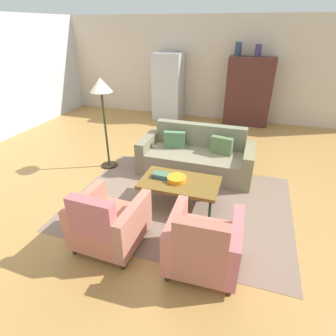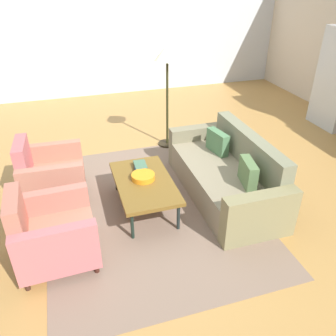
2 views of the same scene
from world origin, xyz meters
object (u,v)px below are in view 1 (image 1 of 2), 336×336
at_px(fruit_bowl, 177,179).
at_px(book_stack, 161,175).
at_px(couch, 196,157).
at_px(coffee_table, 180,183).
at_px(armchair_left, 107,224).
at_px(armchair_right, 203,246).
at_px(vase_tall, 238,49).
at_px(floor_lamp, 102,94).
at_px(refrigerator, 168,87).
at_px(vase_round, 258,51).
at_px(cabinet, 248,92).

relative_size(fruit_bowl, book_stack, 1.00).
distance_m(couch, coffee_table, 1.19).
height_order(armchair_left, armchair_right, same).
relative_size(coffee_table, fruit_bowl, 4.03).
height_order(vase_tall, floor_lamp, vase_tall).
xyz_separation_m(armchair_left, floor_lamp, (-1.10, 2.00, 1.10)).
distance_m(book_stack, refrigerator, 4.49).
xyz_separation_m(coffee_table, book_stack, (-0.31, 0.03, 0.07)).
xyz_separation_m(book_stack, vase_tall, (0.61, 4.38, 1.52)).
distance_m(armchair_left, floor_lamp, 2.54).
xyz_separation_m(armchair_right, vase_round, (0.20, 5.57, 1.61)).
height_order(couch, refrigerator, refrigerator).
bearing_deg(cabinet, vase_tall, -179.32).
relative_size(armchair_right, fruit_bowl, 2.95).
bearing_deg(vase_tall, cabinet, 0.68).
height_order(couch, cabinet, cabinet).
bearing_deg(cabinet, coffee_table, -99.03).
bearing_deg(armchair_left, cabinet, 79.08).
bearing_deg(armchair_left, floor_lamp, 121.16).
distance_m(fruit_bowl, vase_round, 4.73).
xyz_separation_m(couch, cabinet, (0.70, 3.22, 0.61)).
distance_m(armchair_right, fruit_bowl, 1.34).
relative_size(armchair_right, floor_lamp, 0.51).
bearing_deg(armchair_right, floor_lamp, 137.07).
bearing_deg(floor_lamp, armchair_left, -61.08).
bearing_deg(vase_round, armchair_left, -104.14).
bearing_deg(coffee_table, armchair_right, -62.69).
bearing_deg(coffee_table, refrigerator, 110.13).
height_order(coffee_table, armchair_right, armchair_right).
bearing_deg(book_stack, armchair_right, -52.56).
xyz_separation_m(couch, armchair_right, (0.60, -2.35, 0.06)).
height_order(coffee_table, fruit_bowl, fruit_bowl).
relative_size(armchair_left, book_stack, 2.94).
height_order(vase_round, refrigerator, vase_round).
bearing_deg(armchair_right, fruit_bowl, 117.18).
bearing_deg(refrigerator, vase_round, 2.40).
height_order(armchair_right, cabinet, cabinet).
height_order(cabinet, refrigerator, refrigerator).
distance_m(vase_tall, floor_lamp, 4.13).
relative_size(fruit_bowl, vase_round, 0.99).
bearing_deg(vase_round, vase_tall, 180.00).
relative_size(couch, armchair_right, 2.39).
height_order(fruit_bowl, vase_tall, vase_tall).
distance_m(fruit_bowl, refrigerator, 4.59).
height_order(vase_round, floor_lamp, vase_round).
xyz_separation_m(couch, floor_lamp, (-1.71, -0.35, 1.16)).
bearing_deg(floor_lamp, armchair_right, -40.88).
relative_size(couch, cabinet, 1.17).
bearing_deg(vase_tall, coffee_table, -93.91).
xyz_separation_m(couch, refrigerator, (-1.58, 3.12, 0.64)).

